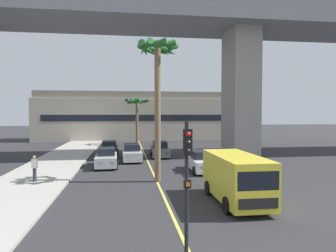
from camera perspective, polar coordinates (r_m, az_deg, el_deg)
sidewalk_left at (r=17.77m, az=-28.15°, el=-12.04°), size 4.80×80.00×0.15m
lane_stripe_center at (r=24.62m, az=-3.24°, el=-7.92°), size 0.14×56.00×0.01m
bridge_overpass at (r=32.51m, az=-2.67°, el=19.30°), size 79.26×8.00×17.39m
pier_building_backdrop at (r=51.64m, az=-5.74°, el=1.82°), size 32.67×8.04×7.88m
car_queue_front at (r=25.58m, az=-11.54°, el=-5.95°), size 1.95×4.16×1.56m
car_queue_second at (r=23.32m, az=6.32°, el=-6.73°), size 1.87×4.12×1.56m
car_queue_third at (r=31.88m, az=-11.00°, el=-4.29°), size 1.89×4.13×1.56m
car_queue_fourth at (r=30.72m, az=-1.55°, el=-4.49°), size 1.93×4.15×1.56m
car_queue_fifth at (r=28.28m, az=-6.83°, el=-5.11°), size 1.92×4.15×1.56m
delivery_van at (r=15.48m, az=12.67°, el=-9.35°), size 2.17×5.26×2.36m
traffic_light_median_near at (r=8.86m, az=3.61°, el=-8.76°), size 0.24×0.37×4.20m
palm_tree_near_median at (r=19.60m, az=-1.95°, el=10.85°), size 2.69×2.71×9.09m
palm_tree_mid_median at (r=41.62m, az=-5.89°, el=3.82°), size 3.42×3.46×6.53m
pedestrian_mid_block at (r=20.85m, az=-23.84°, el=-7.25°), size 0.34×0.22×1.62m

